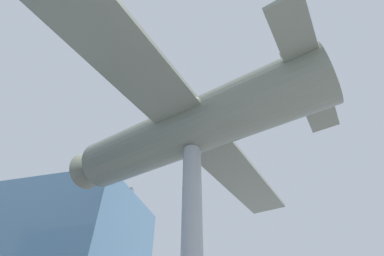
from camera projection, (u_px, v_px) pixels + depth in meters
name	position (u px, v px, depth m)	size (l,w,h in m)	color
support_pylon_central	(192.00, 254.00, 7.00)	(0.63, 0.63, 6.97)	#999EA3
suspended_airplane	(187.00, 130.00, 10.04)	(17.71, 11.72, 2.87)	slate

